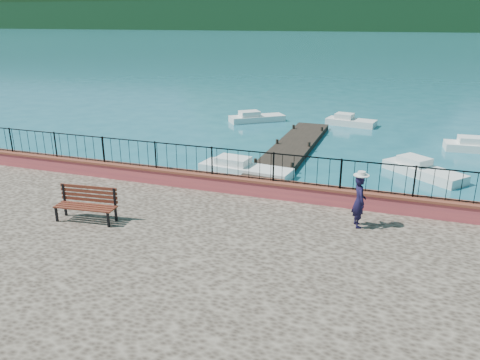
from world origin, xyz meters
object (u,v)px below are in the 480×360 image
Objects in this scene: park_bench at (87,211)px; boat_4 at (351,120)px; boat_0 at (246,167)px; person at (359,201)px; boat_1 at (424,168)px; boat_3 at (257,116)px.

boat_4 is at bearing 70.14° from park_bench.
park_bench is 0.43× the size of boat_0.
person reaches higher than park_bench.
boat_4 is at bearing 153.21° from boat_1.
person is (7.64, 2.27, 0.47)m from park_bench.
boat_1 is at bearing -77.06° from boat_3.
park_bench is 1.22× the size of person.
boat_4 is (3.36, 12.53, 0.00)m from boat_0.
boat_3 is 1.18× the size of boat_4.
boat_1 is at bearing 24.73° from boat_0.
boat_1 and boat_3 have the same top height.
boat_1 is 0.99× the size of boat_3.
boat_0 is 1.13× the size of boat_3.
park_bench is 9.34m from boat_0.
boat_3 is (-10.92, 9.06, 0.00)m from boat_1.
boat_0 and boat_1 have the same top height.
boat_4 is (-2.36, 19.34, -1.57)m from person.
boat_1 is at bearing 43.90° from park_bench.
boat_1 is at bearing -33.75° from person.
boat_0 is at bearing 19.00° from person.
boat_0 is (-5.72, 6.81, -1.57)m from person.
boat_3 is at bearing -161.86° from boat_4.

